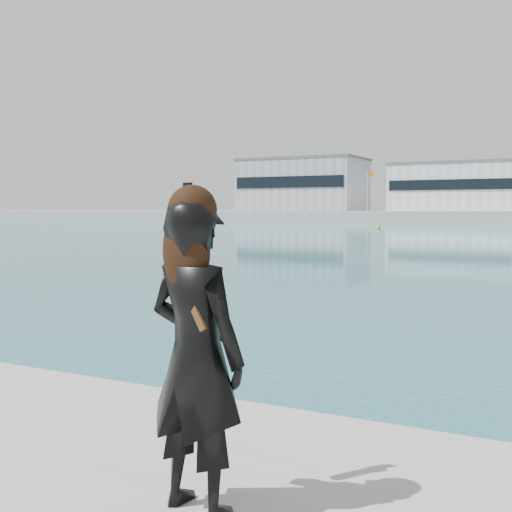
% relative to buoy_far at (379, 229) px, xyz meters
% --- Properties ---
extents(warehouse_grey_left, '(26.52, 16.36, 11.50)m').
position_rel_buoy_far_xyz_m(warehouse_grey_left, '(-34.23, 56.34, 7.76)').
color(warehouse_grey_left, gray).
rests_on(warehouse_grey_left, far_quay).
extents(warehouse_white, '(24.48, 15.35, 9.50)m').
position_rel_buoy_far_xyz_m(warehouse_white, '(-1.23, 56.34, 6.76)').
color(warehouse_white, silver).
rests_on(warehouse_white, far_quay).
extents(flagpole_left, '(1.28, 0.16, 8.00)m').
position_rel_buoy_far_xyz_m(flagpole_left, '(-17.14, 49.36, 6.54)').
color(flagpole_left, silver).
rests_on(flagpole_left, far_quay).
extents(buoy_far, '(0.50, 0.50, 0.50)m').
position_rel_buoy_far_xyz_m(buoy_far, '(0.00, 0.00, 0.00)').
color(buoy_far, '#F3AF0C').
rests_on(buoy_far, ground).
extents(woman, '(0.68, 0.51, 1.80)m').
position_rel_buoy_far_xyz_m(woman, '(20.79, -72.53, 1.71)').
color(woman, black).
rests_on(woman, near_quay).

